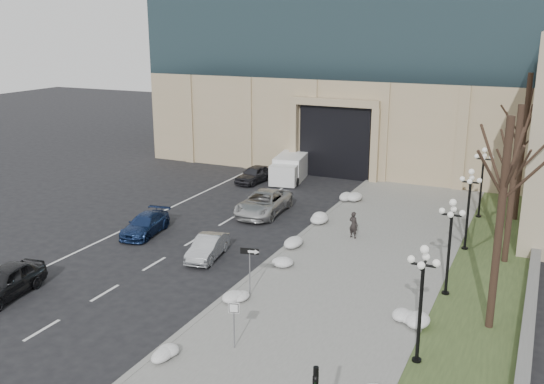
{
  "coord_description": "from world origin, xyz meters",
  "views": [
    {
      "loc": [
        11.83,
        -14.73,
        12.39
      ],
      "look_at": [
        -1.52,
        14.26,
        3.5
      ],
      "focal_mm": 40.0,
      "sensor_mm": 36.0,
      "label": 1
    }
  ],
  "objects_px": {
    "box_truck": "(291,168)",
    "car_c": "(145,224)",
    "car_d": "(264,203)",
    "lamppost_b": "(450,234)",
    "car_a": "(5,282)",
    "one_way_sign": "(253,257)",
    "car_b": "(208,247)",
    "lamppost_a": "(422,289)",
    "lamppost_c": "(469,198)",
    "lamppost_d": "(482,173)",
    "car_e": "(254,174)",
    "keep_sign": "(234,316)",
    "pedestrian": "(353,225)"
  },
  "relations": [
    {
      "from": "car_a",
      "to": "keep_sign",
      "type": "xyz_separation_m",
      "value": [
        12.06,
        0.21,
        0.75
      ]
    },
    {
      "from": "box_truck",
      "to": "car_c",
      "type": "bearing_deg",
      "value": -109.13
    },
    {
      "from": "car_d",
      "to": "lamppost_b",
      "type": "bearing_deg",
      "value": -33.77
    },
    {
      "from": "car_b",
      "to": "box_truck",
      "type": "bearing_deg",
      "value": 89.47
    },
    {
      "from": "car_d",
      "to": "lamppost_a",
      "type": "height_order",
      "value": "lamppost_a"
    },
    {
      "from": "pedestrian",
      "to": "lamppost_d",
      "type": "xyz_separation_m",
      "value": [
        6.28,
        7.41,
        2.15
      ]
    },
    {
      "from": "lamppost_b",
      "to": "car_d",
      "type": "bearing_deg",
      "value": 149.16
    },
    {
      "from": "car_c",
      "to": "car_d",
      "type": "relative_size",
      "value": 0.76
    },
    {
      "from": "box_truck",
      "to": "lamppost_a",
      "type": "bearing_deg",
      "value": -67.02
    },
    {
      "from": "keep_sign",
      "to": "lamppost_b",
      "type": "bearing_deg",
      "value": 35.7
    },
    {
      "from": "lamppost_b",
      "to": "one_way_sign",
      "type": "bearing_deg",
      "value": -153.92
    },
    {
      "from": "keep_sign",
      "to": "lamppost_b",
      "type": "xyz_separation_m",
      "value": [
        6.7,
        8.54,
        1.57
      ]
    },
    {
      "from": "car_d",
      "to": "lamppost_b",
      "type": "distance_m",
      "value": 15.66
    },
    {
      "from": "pedestrian",
      "to": "box_truck",
      "type": "xyz_separation_m",
      "value": [
        -9.08,
        11.92,
        0.03
      ]
    },
    {
      "from": "car_d",
      "to": "car_c",
      "type": "bearing_deg",
      "value": -128.51
    },
    {
      "from": "car_d",
      "to": "lamppost_b",
      "type": "height_order",
      "value": "lamppost_b"
    },
    {
      "from": "one_way_sign",
      "to": "lamppost_c",
      "type": "distance_m",
      "value": 13.33
    },
    {
      "from": "car_d",
      "to": "car_b",
      "type": "bearing_deg",
      "value": -88.44
    },
    {
      "from": "car_c",
      "to": "car_d",
      "type": "height_order",
      "value": "car_d"
    },
    {
      "from": "car_a",
      "to": "car_d",
      "type": "relative_size",
      "value": 0.8
    },
    {
      "from": "car_e",
      "to": "keep_sign",
      "type": "bearing_deg",
      "value": -57.82
    },
    {
      "from": "box_truck",
      "to": "keep_sign",
      "type": "xyz_separation_m",
      "value": [
        8.66,
        -26.05,
        0.54
      ]
    },
    {
      "from": "car_d",
      "to": "lamppost_d",
      "type": "height_order",
      "value": "lamppost_d"
    },
    {
      "from": "lamppost_b",
      "to": "car_e",
      "type": "bearing_deg",
      "value": 139.14
    },
    {
      "from": "lamppost_c",
      "to": "keep_sign",
      "type": "bearing_deg",
      "value": -114.01
    },
    {
      "from": "car_d",
      "to": "box_truck",
      "type": "distance_m",
      "value": 9.79
    },
    {
      "from": "car_a",
      "to": "lamppost_a",
      "type": "xyz_separation_m",
      "value": [
        18.76,
        2.25,
        2.32
      ]
    },
    {
      "from": "lamppost_d",
      "to": "lamppost_b",
      "type": "bearing_deg",
      "value": -90.0
    },
    {
      "from": "pedestrian",
      "to": "box_truck",
      "type": "distance_m",
      "value": 14.98
    },
    {
      "from": "car_b",
      "to": "one_way_sign",
      "type": "height_order",
      "value": "one_way_sign"
    },
    {
      "from": "car_a",
      "to": "one_way_sign",
      "type": "distance_m",
      "value": 11.69
    },
    {
      "from": "car_b",
      "to": "car_d",
      "type": "relative_size",
      "value": 0.67
    },
    {
      "from": "lamppost_a",
      "to": "lamppost_d",
      "type": "xyz_separation_m",
      "value": [
        0.0,
        19.5,
        0.0
      ]
    },
    {
      "from": "car_d",
      "to": "one_way_sign",
      "type": "bearing_deg",
      "value": -69.6
    },
    {
      "from": "lamppost_c",
      "to": "lamppost_d",
      "type": "relative_size",
      "value": 1.0
    },
    {
      "from": "car_b",
      "to": "car_e",
      "type": "height_order",
      "value": "car_e"
    },
    {
      "from": "car_c",
      "to": "lamppost_c",
      "type": "distance_m",
      "value": 18.99
    },
    {
      "from": "one_way_sign",
      "to": "car_d",
      "type": "bearing_deg",
      "value": 100.91
    },
    {
      "from": "car_d",
      "to": "one_way_sign",
      "type": "relative_size",
      "value": 2.26
    },
    {
      "from": "car_b",
      "to": "lamppost_a",
      "type": "distance_m",
      "value": 14.18
    },
    {
      "from": "car_c",
      "to": "car_e",
      "type": "height_order",
      "value": "car_e"
    },
    {
      "from": "car_d",
      "to": "keep_sign",
      "type": "height_order",
      "value": "keep_sign"
    },
    {
      "from": "one_way_sign",
      "to": "lamppost_d",
      "type": "height_order",
      "value": "lamppost_d"
    },
    {
      "from": "car_b",
      "to": "car_c",
      "type": "distance_m",
      "value": 5.74
    },
    {
      "from": "car_d",
      "to": "pedestrian",
      "type": "distance_m",
      "value": 7.4
    },
    {
      "from": "car_d",
      "to": "one_way_sign",
      "type": "height_order",
      "value": "one_way_sign"
    },
    {
      "from": "lamppost_b",
      "to": "lamppost_c",
      "type": "relative_size",
      "value": 1.0
    },
    {
      "from": "lamppost_a",
      "to": "car_a",
      "type": "bearing_deg",
      "value": -173.16
    },
    {
      "from": "car_b",
      "to": "lamppost_a",
      "type": "xyz_separation_m",
      "value": [
        12.63,
        -5.96,
        2.46
      ]
    },
    {
      "from": "car_b",
      "to": "lamppost_a",
      "type": "bearing_deg",
      "value": -34.39
    }
  ]
}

